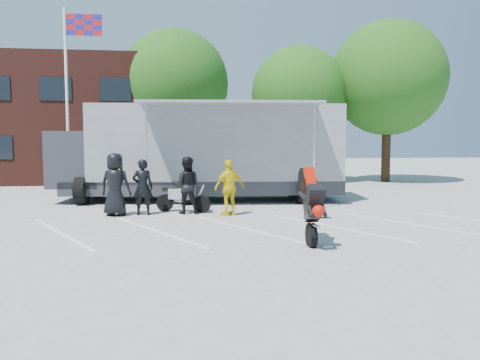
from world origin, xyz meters
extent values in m
plane|color=#ABABA6|center=(0.00, 0.00, 0.00)|extent=(100.00, 100.00, 0.00)
cube|color=white|center=(0.00, 1.00, 0.01)|extent=(18.09, 13.33, 0.01)
cube|color=#4C2018|center=(-10.00, 18.00, 3.50)|extent=(18.00, 8.00, 7.00)
cylinder|color=white|center=(-6.50, 10.00, 4.00)|extent=(0.12, 0.12, 8.00)
cube|color=red|center=(-5.70, 10.00, 7.30)|extent=(1.50, 0.04, 0.90)
cylinder|color=#382314|center=(-2.00, 16.00, 1.62)|extent=(0.50, 0.50, 3.24)
sphere|color=#1F4E13|center=(-2.00, 16.00, 5.58)|extent=(6.12, 6.12, 6.12)
cylinder|color=#382314|center=(5.00, 15.00, 1.44)|extent=(0.50, 0.50, 2.88)
sphere|color=#1F4E13|center=(5.00, 15.00, 4.96)|extent=(5.44, 5.44, 5.44)
cylinder|color=#382314|center=(10.00, 14.50, 1.71)|extent=(0.50, 0.50, 3.42)
sphere|color=#1F4E13|center=(10.00, 14.50, 5.89)|extent=(6.46, 6.46, 6.46)
imported|color=black|center=(-3.63, 3.73, 0.99)|extent=(1.10, 0.87, 1.97)
imported|color=black|center=(-2.80, 3.81, 0.89)|extent=(0.66, 0.44, 1.77)
imported|color=black|center=(-1.42, 3.93, 0.92)|extent=(0.94, 0.76, 1.83)
imported|color=yellow|center=(-0.08, 3.36, 0.88)|extent=(1.12, 0.82, 1.77)
camera|label=1|loc=(-1.46, -11.14, 2.34)|focal=35.00mm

